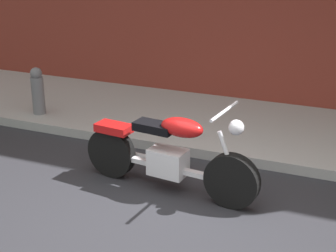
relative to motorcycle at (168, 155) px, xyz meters
name	(u,v)px	position (x,y,z in m)	size (l,w,h in m)	color
ground_plane	(176,225)	(0.38, -0.69, -0.45)	(60.00, 60.00, 0.00)	#28282D
sidewalk	(246,128)	(0.38, 2.21, -0.38)	(21.97, 2.44, 0.14)	#9F9F9F
motorcycle	(168,155)	(0.00, 0.00, 0.00)	(2.25, 0.70, 1.14)	black
fire_hydrant	(38,95)	(-2.84, 1.39, 0.00)	(0.20, 0.20, 0.91)	slate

